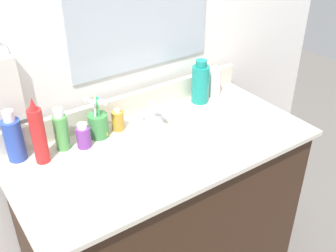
# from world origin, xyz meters

# --- Properties ---
(vanity_cabinet) EXTENTS (1.03, 0.49, 0.78)m
(vanity_cabinet) POSITION_xyz_m (0.00, 0.00, 0.39)
(vanity_cabinet) COLOR #382316
(vanity_cabinet) RESTS_ON ground_plane
(countertop) EXTENTS (1.08, 0.53, 0.02)m
(countertop) POSITION_xyz_m (0.00, 0.00, 0.79)
(countertop) COLOR beige
(countertop) RESTS_ON vanity_cabinet
(backsplash) EXTENTS (1.08, 0.02, 0.09)m
(backsplash) POSITION_xyz_m (0.00, 0.25, 0.84)
(backsplash) COLOR beige
(backsplash) RESTS_ON countertop
(back_wall) EXTENTS (2.18, 0.04, 1.30)m
(back_wall) POSITION_xyz_m (0.00, 0.31, 0.65)
(back_wall) COLOR white
(back_wall) RESTS_ON ground_plane
(hand_towel) EXTENTS (0.11, 0.04, 0.22)m
(hand_towel) POSITION_xyz_m (-0.44, 0.27, 1.02)
(hand_towel) COLOR silver
(sink_basin) EXTENTS (0.39, 0.39, 0.11)m
(sink_basin) POSITION_xyz_m (0.06, -0.03, 0.77)
(sink_basin) COLOR white
(sink_basin) RESTS_ON countertop
(faucet) EXTENTS (0.16, 0.10, 0.08)m
(faucet) POSITION_xyz_m (0.06, 0.16, 0.82)
(faucet) COLOR silver
(faucet) RESTS_ON countertop
(bottle_shampoo_blue) EXTENTS (0.06, 0.06, 0.18)m
(bottle_shampoo_blue) POSITION_xyz_m (-0.45, 0.21, 0.88)
(bottle_shampoo_blue) COLOR #2D4CB2
(bottle_shampoo_blue) RESTS_ON countertop
(bottle_cream_purple) EXTENTS (0.05, 0.05, 0.09)m
(bottle_cream_purple) POSITION_xyz_m (-0.24, 0.15, 0.84)
(bottle_cream_purple) COLOR #7A3899
(bottle_cream_purple) RESTS_ON countertop
(bottle_lotion_white) EXTENTS (0.05, 0.05, 0.15)m
(bottle_lotion_white) POSITION_xyz_m (0.39, 0.19, 0.86)
(bottle_lotion_white) COLOR white
(bottle_lotion_white) RESTS_ON countertop
(bottle_oil_amber) EXTENTS (0.05, 0.05, 0.08)m
(bottle_oil_amber) POSITION_xyz_m (-0.08, 0.18, 0.83)
(bottle_oil_amber) COLOR gold
(bottle_oil_amber) RESTS_ON countertop
(bottle_toner_green) EXTENTS (0.05, 0.05, 0.16)m
(bottle_toner_green) POSITION_xyz_m (-0.30, 0.18, 0.87)
(bottle_toner_green) COLOR #4C9E4C
(bottle_toner_green) RESTS_ON countertop
(bottle_spray_red) EXTENTS (0.05, 0.05, 0.24)m
(bottle_spray_red) POSITION_xyz_m (-0.39, 0.15, 0.90)
(bottle_spray_red) COLOR red
(bottle_spray_red) RESTS_ON countertop
(bottle_mouthwash_teal) EXTENTS (0.07, 0.07, 0.18)m
(bottle_mouthwash_teal) POSITION_xyz_m (0.31, 0.18, 0.88)
(bottle_mouthwash_teal) COLOR teal
(bottle_mouthwash_teal) RESTS_ON countertop
(cup_green) EXTENTS (0.07, 0.08, 0.16)m
(cup_green) POSITION_xyz_m (-0.16, 0.18, 0.85)
(cup_green) COLOR #3F8C47
(cup_green) RESTS_ON countertop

